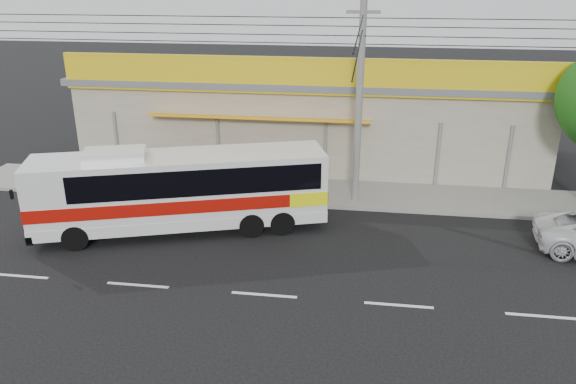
{
  "coord_description": "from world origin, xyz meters",
  "views": [
    {
      "loc": [
        2.79,
        -16.89,
        9.06
      ],
      "look_at": [
        0.08,
        2.0,
        1.61
      ],
      "focal_mm": 35.0,
      "sensor_mm": 36.0,
      "label": 1
    }
  ],
  "objects_px": {
    "motorbike_dark": "(98,167)",
    "utility_pole": "(363,30)",
    "coach_bus": "(185,186)",
    "motorbike_red": "(187,184)"
  },
  "relations": [
    {
      "from": "motorbike_dark",
      "to": "utility_pole",
      "type": "distance_m",
      "value": 13.64
    },
    {
      "from": "coach_bus",
      "to": "motorbike_dark",
      "type": "distance_m",
      "value": 7.59
    },
    {
      "from": "motorbike_red",
      "to": "utility_pole",
      "type": "xyz_separation_m",
      "value": [
        7.14,
        0.55,
        6.39
      ]
    },
    {
      "from": "motorbike_red",
      "to": "motorbike_dark",
      "type": "bearing_deg",
      "value": 66.75
    },
    {
      "from": "coach_bus",
      "to": "motorbike_red",
      "type": "bearing_deg",
      "value": 89.99
    },
    {
      "from": "motorbike_red",
      "to": "utility_pole",
      "type": "relative_size",
      "value": 0.06
    },
    {
      "from": "motorbike_red",
      "to": "motorbike_dark",
      "type": "height_order",
      "value": "motorbike_red"
    },
    {
      "from": "coach_bus",
      "to": "utility_pole",
      "type": "height_order",
      "value": "utility_pole"
    },
    {
      "from": "motorbike_dark",
      "to": "utility_pole",
      "type": "relative_size",
      "value": 0.05
    },
    {
      "from": "motorbike_red",
      "to": "motorbike_dark",
      "type": "xyz_separation_m",
      "value": [
        -4.83,
        1.71,
        -0.04
      ]
    }
  ]
}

